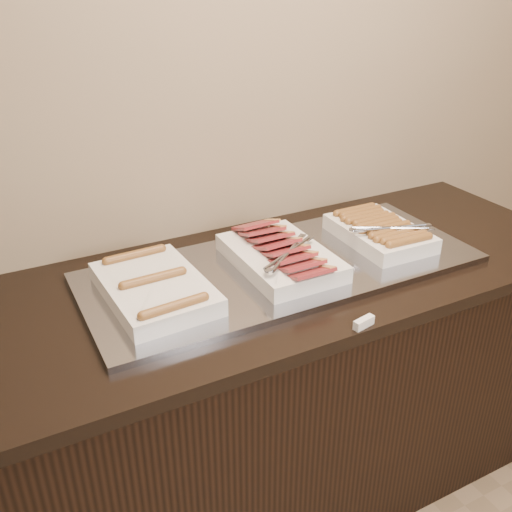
{
  "coord_description": "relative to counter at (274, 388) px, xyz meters",
  "views": [
    {
      "loc": [
        -0.75,
        0.82,
        1.73
      ],
      "look_at": [
        -0.07,
        2.13,
        0.97
      ],
      "focal_mm": 40.0,
      "sensor_mm": 36.0,
      "label": 1
    }
  ],
  "objects": [
    {
      "name": "warming_tray",
      "position": [
        0.02,
        0.0,
        0.46
      ],
      "size": [
        1.2,
        0.5,
        0.02
      ],
      "primitive_type": "cube",
      "color": "#9698A4",
      "rests_on": "counter"
    },
    {
      "name": "counter",
      "position": [
        0.0,
        0.0,
        0.0
      ],
      "size": [
        2.06,
        0.76,
        0.9
      ],
      "color": "black",
      "rests_on": "ground"
    },
    {
      "name": "dish_right",
      "position": [
        0.39,
        -0.0,
        0.5
      ],
      "size": [
        0.27,
        0.34,
        0.08
      ],
      "rotation": [
        0.0,
        0.0,
        -0.03
      ],
      "color": "white",
      "rests_on": "warming_tray"
    },
    {
      "name": "label_holder",
      "position": [
        0.06,
        -0.36,
        0.46
      ],
      "size": [
        0.06,
        0.03,
        0.02
      ],
      "primitive_type": "cube",
      "rotation": [
        0.0,
        0.0,
        0.2
      ],
      "color": "white",
      "rests_on": "counter"
    },
    {
      "name": "dish_center",
      "position": [
        0.01,
        -0.0,
        0.5
      ],
      "size": [
        0.27,
        0.4,
        0.09
      ],
      "rotation": [
        0.0,
        0.0,
        -0.0
      ],
      "color": "white",
      "rests_on": "warming_tray"
    },
    {
      "name": "dish_left",
      "position": [
        -0.38,
        0.0,
        0.49
      ],
      "size": [
        0.27,
        0.39,
        0.07
      ],
      "rotation": [
        0.0,
        0.0,
        0.05
      ],
      "color": "white",
      "rests_on": "warming_tray"
    }
  ]
}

